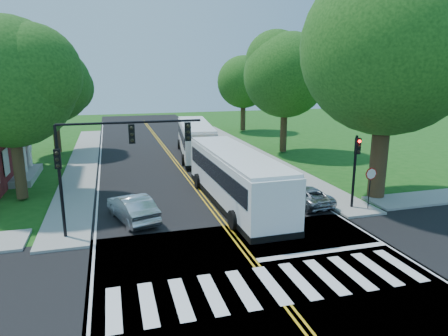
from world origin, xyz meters
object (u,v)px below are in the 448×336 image
object	(u,v)px
signal_ne	(356,162)
hatchback	(132,208)
bus_follow	(195,139)
dark_sedan	(258,170)
bus_lead	(235,177)
suv	(305,196)
signal_nw	(108,151)

from	to	relation	value
signal_ne	hatchback	bearing A→B (deg)	172.35
hatchback	bus_follow	bearing A→B (deg)	-129.76
bus_follow	dark_sedan	world-z (taller)	bus_follow
bus_lead	dark_sedan	world-z (taller)	bus_lead
bus_lead	hatchback	bearing A→B (deg)	9.48
bus_follow	hatchback	bearing A→B (deg)	73.74
hatchback	dark_sedan	bearing A→B (deg)	-162.13
bus_lead	suv	bearing A→B (deg)	161.69
signal_nw	suv	world-z (taller)	signal_nw
suv	dark_sedan	xyz separation A→B (m)	(-0.45, 7.06, 0.01)
bus_follow	dark_sedan	distance (m)	10.16
dark_sedan	bus_lead	bearing A→B (deg)	44.24
signal_nw	suv	xyz separation A→B (m)	(11.67, 1.62, -3.78)
suv	signal_nw	bearing A→B (deg)	0.65
dark_sedan	signal_ne	bearing A→B (deg)	95.37
signal_ne	hatchback	distance (m)	13.29
suv	dark_sedan	size ratio (longest dim) A/B	1.03
signal_nw	bus_follow	xyz separation A→B (m)	(8.21, 18.31, -2.61)
bus_lead	dark_sedan	distance (m)	6.95
signal_nw	bus_follow	bearing A→B (deg)	65.84
suv	signal_ne	bearing A→B (deg)	138.80
suv	hatchback	bearing A→B (deg)	-7.99
bus_lead	bus_follow	world-z (taller)	bus_lead
signal_ne	hatchback	size ratio (longest dim) A/B	0.96
signal_ne	dark_sedan	distance (m)	9.41
suv	dark_sedan	bearing A→B (deg)	-93.57
signal_ne	suv	distance (m)	3.72
bus_lead	hatchback	world-z (taller)	bus_lead
hatchback	dark_sedan	size ratio (longest dim) A/B	1.10
signal_ne	dark_sedan	bearing A→B (deg)	108.13
signal_nw	bus_lead	bearing A→B (deg)	21.37
signal_nw	hatchback	distance (m)	4.16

